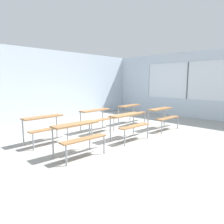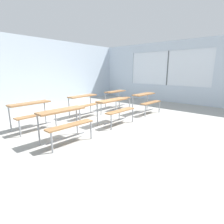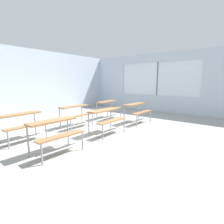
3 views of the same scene
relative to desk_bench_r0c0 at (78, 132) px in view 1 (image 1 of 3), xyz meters
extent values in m
cube|color=#9E9E99|center=(1.63, 0.05, -0.59)|extent=(10.00, 9.00, 0.05)
cube|color=silver|center=(1.63, 4.55, 0.94)|extent=(10.00, 0.12, 3.00)
cube|color=silver|center=(6.63, 0.05, -0.14)|extent=(0.12, 9.00, 0.85)
cube|color=silver|center=(6.63, 0.05, 2.21)|extent=(0.12, 9.00, 0.45)
cube|color=silver|center=(6.63, 3.60, 1.14)|extent=(0.12, 1.90, 1.70)
cube|color=white|center=(6.63, 0.55, 1.14)|extent=(0.02, 4.20, 1.70)
cube|color=#4C5156|center=(6.63, 0.55, 1.14)|extent=(0.06, 0.05, 1.70)
cube|color=olive|center=(0.00, 0.11, 0.16)|extent=(1.11, 0.37, 0.04)
cube|color=olive|center=(-0.01, -0.21, -0.12)|extent=(1.11, 0.27, 0.03)
cylinder|color=gray|center=(-0.49, 0.27, -0.20)|extent=(0.04, 0.04, 0.72)
cylinder|color=gray|center=(0.51, 0.23, -0.20)|extent=(0.04, 0.04, 0.72)
cylinder|color=gray|center=(-0.51, -0.28, -0.34)|extent=(0.04, 0.04, 0.44)
cylinder|color=gray|center=(0.49, -0.32, -0.34)|extent=(0.04, 0.04, 0.44)
cube|color=gray|center=(0.00, -0.03, -0.46)|extent=(1.00, 0.08, 0.03)
cube|color=olive|center=(1.80, 0.13, 0.16)|extent=(1.11, 0.35, 0.04)
cube|color=olive|center=(1.79, -0.19, -0.12)|extent=(1.11, 0.25, 0.03)
cylinder|color=gray|center=(1.31, 0.29, -0.20)|extent=(0.04, 0.04, 0.72)
cylinder|color=gray|center=(2.30, 0.26, -0.20)|extent=(0.04, 0.04, 0.72)
cylinder|color=gray|center=(1.29, -0.26, -0.34)|extent=(0.04, 0.04, 0.44)
cylinder|color=gray|center=(2.29, -0.29, -0.34)|extent=(0.04, 0.04, 0.44)
cube|color=gray|center=(1.80, -0.01, -0.46)|extent=(1.00, 0.06, 0.03)
cube|color=olive|center=(3.60, 0.10, 0.16)|extent=(1.11, 0.37, 0.04)
cube|color=olive|center=(3.59, -0.22, -0.12)|extent=(1.11, 0.27, 0.03)
cylinder|color=gray|center=(3.11, 0.27, -0.20)|extent=(0.04, 0.04, 0.72)
cylinder|color=gray|center=(4.11, 0.22, -0.20)|extent=(0.04, 0.04, 0.72)
cylinder|color=gray|center=(3.09, -0.28, -0.34)|extent=(0.04, 0.04, 0.44)
cylinder|color=gray|center=(4.08, -0.33, -0.34)|extent=(0.04, 0.04, 0.44)
cube|color=gray|center=(3.60, -0.04, -0.46)|extent=(1.00, 0.08, 0.03)
cube|color=olive|center=(-0.06, 1.51, 0.16)|extent=(1.11, 0.34, 0.04)
cube|color=olive|center=(-0.06, 1.19, -0.12)|extent=(1.10, 0.24, 0.03)
cylinder|color=gray|center=(-0.57, 1.64, -0.20)|extent=(0.04, 0.04, 0.72)
cylinder|color=gray|center=(0.43, 1.66, -0.20)|extent=(0.04, 0.04, 0.72)
cylinder|color=gray|center=(-0.56, 1.09, -0.34)|extent=(0.04, 0.04, 0.44)
cylinder|color=gray|center=(0.44, 1.11, -0.34)|extent=(0.04, 0.04, 0.44)
cube|color=gray|center=(-0.06, 1.37, -0.46)|extent=(1.00, 0.05, 0.03)
cube|color=olive|center=(1.79, 1.50, 0.16)|extent=(1.10, 0.34, 0.04)
cube|color=olive|center=(1.79, 1.18, -0.12)|extent=(1.10, 0.24, 0.03)
cylinder|color=gray|center=(1.29, 1.63, -0.20)|extent=(0.04, 0.04, 0.72)
cylinder|color=gray|center=(2.29, 1.65, -0.20)|extent=(0.04, 0.04, 0.72)
cylinder|color=gray|center=(1.29, 1.08, -0.34)|extent=(0.04, 0.04, 0.44)
cylinder|color=gray|center=(2.29, 1.10, -0.34)|extent=(0.04, 0.04, 0.44)
cube|color=gray|center=(1.79, 1.36, -0.46)|extent=(1.00, 0.05, 0.03)
cube|color=olive|center=(3.58, 1.49, 0.16)|extent=(1.11, 0.37, 0.04)
cube|color=olive|center=(3.60, 1.17, -0.12)|extent=(1.11, 0.27, 0.03)
cylinder|color=gray|center=(3.08, 1.60, -0.20)|extent=(0.04, 0.04, 0.72)
cylinder|color=gray|center=(4.08, 1.65, -0.20)|extent=(0.04, 0.04, 0.72)
cylinder|color=gray|center=(3.11, 1.05, -0.34)|extent=(0.04, 0.04, 0.44)
cylinder|color=gray|center=(4.10, 1.10, -0.34)|extent=(0.04, 0.04, 0.44)
cube|color=gray|center=(3.59, 1.35, -0.46)|extent=(1.00, 0.08, 0.03)
camera|label=1|loc=(-2.69, -3.69, 1.13)|focal=33.11mm
camera|label=2|loc=(-2.17, -3.25, 1.04)|focal=28.00mm
camera|label=3|loc=(-2.17, -3.25, 1.04)|focal=28.00mm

